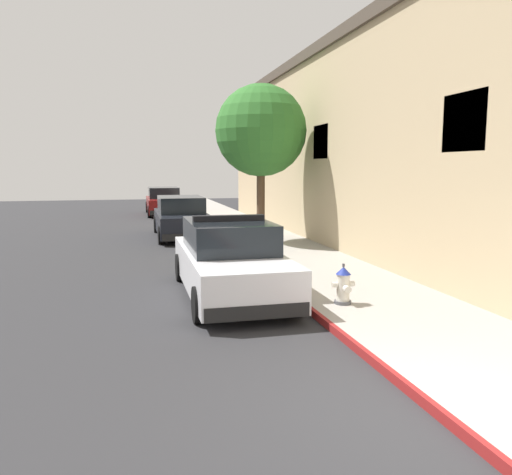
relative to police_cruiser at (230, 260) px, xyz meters
name	(u,v)px	position (x,y,z in m)	size (l,w,h in m)	color
ground_plane	(82,269)	(-3.32, 4.24, -0.84)	(28.07, 60.00, 0.20)	#2B2B2D
sidewalk_pavement	(291,254)	(2.68, 4.24, -0.68)	(2.93, 60.00, 0.13)	#9E9991
curb_painted_edge	(242,256)	(1.17, 4.24, -0.68)	(0.08, 60.00, 0.13)	maroon
storefront_building	(391,147)	(6.70, 5.76, 2.63)	(5.34, 26.86, 6.73)	tan
police_cruiser	(230,260)	(0.00, 0.00, 0.00)	(1.94, 4.84, 1.68)	white
parked_car_silver_ahead	(181,218)	(-0.12, 9.36, 0.00)	(1.94, 4.84, 1.56)	black
parked_car_dark_far	(164,202)	(-0.19, 19.23, 0.00)	(1.94, 4.84, 1.56)	maroon
fire_hydrant	(343,285)	(1.84, -1.62, -0.26)	(0.44, 0.40, 0.76)	#4C4C51
street_tree	(261,131)	(2.34, 6.62, 3.13)	(3.07, 3.07, 5.30)	brown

